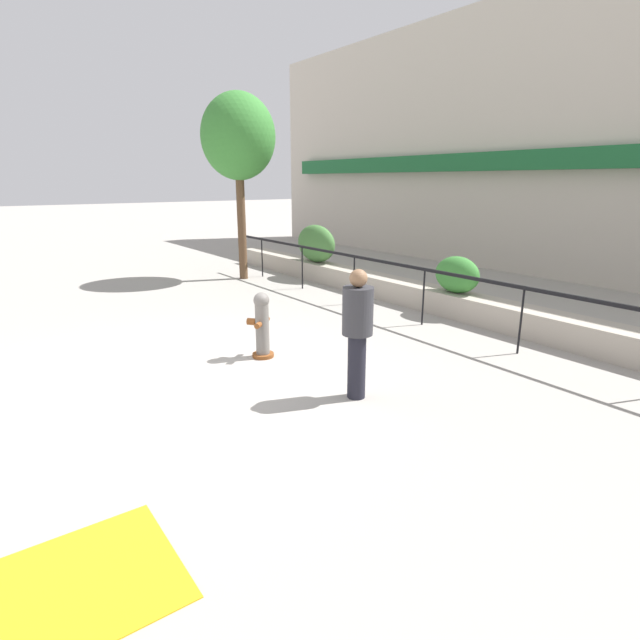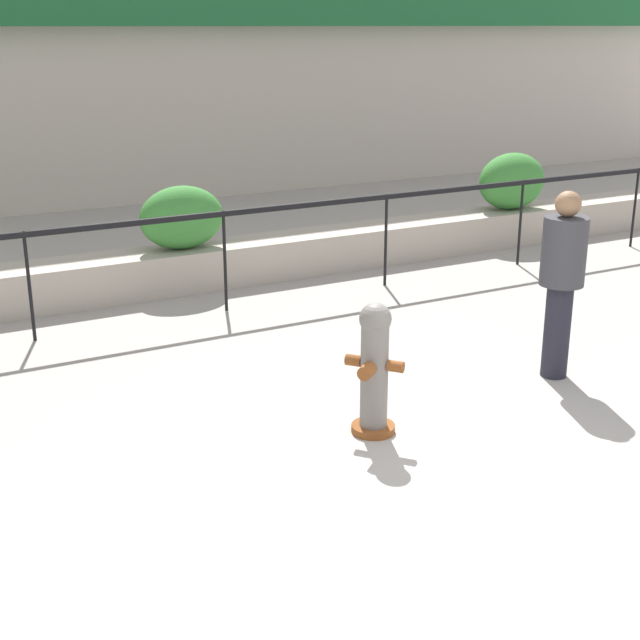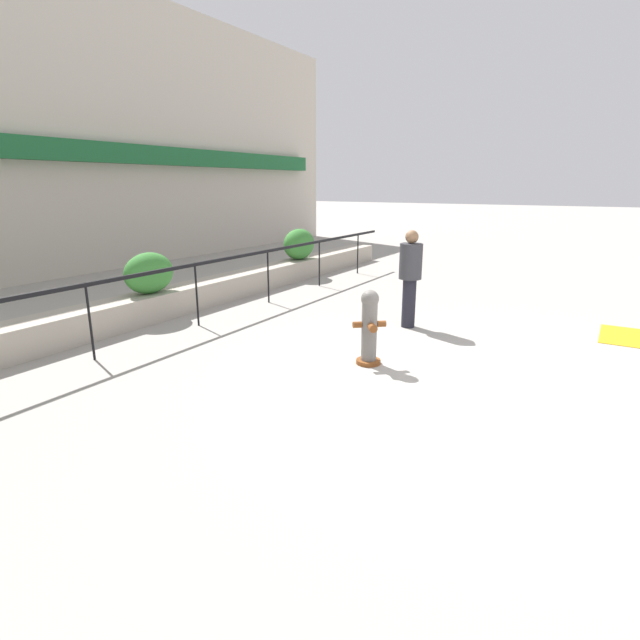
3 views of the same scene
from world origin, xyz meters
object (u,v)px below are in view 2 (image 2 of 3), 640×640
Objects in this scene: hedge_bush_2 at (512,181)px; fire_hydrant at (374,368)px; hedge_bush_1 at (182,218)px; pedestrian at (562,273)px.

hedge_bush_2 is 1.01× the size of fire_hydrant.
pedestrian is at bearing -65.80° from hedge_bush_1.
fire_hydrant is 2.17m from pedestrian.
pedestrian is at bearing 6.02° from fire_hydrant.
hedge_bush_2 is at bearing 41.31° from fire_hydrant.
pedestrian is (1.98, -4.41, 0.10)m from hedge_bush_1.
fire_hydrant is (-0.13, -4.63, -0.33)m from hedge_bush_1.
pedestrian reaches higher than hedge_bush_1.
pedestrian reaches higher than hedge_bush_2.
hedge_bush_1 is at bearing 88.36° from fire_hydrant.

